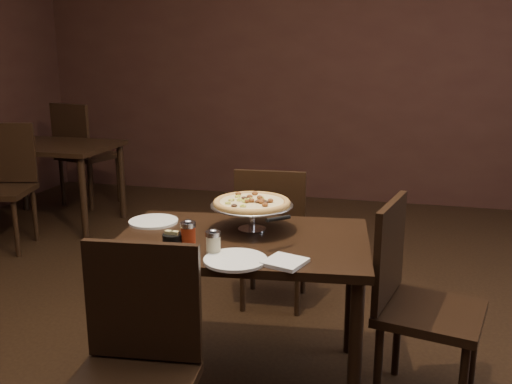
# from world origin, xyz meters

# --- Properties ---
(room) EXTENTS (6.04, 7.04, 2.84)m
(room) POSITION_xyz_m (0.06, 0.03, 1.40)
(room) COLOR black
(room) RESTS_ON ground
(dining_table) EXTENTS (1.18, 0.85, 0.69)m
(dining_table) POSITION_xyz_m (0.08, 0.10, 0.60)
(dining_table) COLOR black
(dining_table) RESTS_ON ground
(background_table) EXTENTS (1.13, 0.76, 0.71)m
(background_table) POSITION_xyz_m (-2.20, 2.02, 0.62)
(background_table) COLOR black
(background_table) RESTS_ON ground
(pizza_stand) EXTENTS (0.38, 0.38, 0.16)m
(pizza_stand) POSITION_xyz_m (0.09, 0.22, 0.81)
(pizza_stand) COLOR #B3B2B9
(pizza_stand) RESTS_ON dining_table
(parmesan_shaker) EXTENTS (0.06, 0.06, 0.11)m
(parmesan_shaker) POSITION_xyz_m (0.02, -0.12, 0.74)
(parmesan_shaker) COLOR beige
(parmesan_shaker) RESTS_ON dining_table
(pepper_flake_shaker) EXTENTS (0.07, 0.07, 0.11)m
(pepper_flake_shaker) POSITION_xyz_m (-0.12, -0.05, 0.74)
(pepper_flake_shaker) COLOR maroon
(pepper_flake_shaker) RESTS_ON dining_table
(packet_caddy) EXTENTS (0.08, 0.08, 0.07)m
(packet_caddy) POSITION_xyz_m (-0.18, -0.07, 0.71)
(packet_caddy) COLOR black
(packet_caddy) RESTS_ON dining_table
(napkin_stack) EXTENTS (0.18, 0.18, 0.02)m
(napkin_stack) POSITION_xyz_m (0.32, -0.16, 0.69)
(napkin_stack) COLOR silver
(napkin_stack) RESTS_ON dining_table
(plate_left) EXTENTS (0.23, 0.23, 0.01)m
(plate_left) POSITION_xyz_m (-0.40, 0.21, 0.69)
(plate_left) COLOR white
(plate_left) RESTS_ON dining_table
(plate_near) EXTENTS (0.25, 0.25, 0.01)m
(plate_near) POSITION_xyz_m (0.13, -0.18, 0.69)
(plate_near) COLOR white
(plate_near) RESTS_ON dining_table
(serving_spatula) EXTENTS (0.15, 0.15, 0.02)m
(serving_spatula) POSITION_xyz_m (0.26, 0.02, 0.81)
(serving_spatula) COLOR #B3B2B9
(serving_spatula) RESTS_ON pizza_stand
(chair_far) EXTENTS (0.42, 0.42, 0.85)m
(chair_far) POSITION_xyz_m (0.04, 0.88, 0.46)
(chair_far) COLOR black
(chair_far) RESTS_ON ground
(chair_near) EXTENTS (0.45, 0.45, 0.87)m
(chair_near) POSITION_xyz_m (-0.08, -0.65, 0.47)
(chair_near) COLOR black
(chair_near) RESTS_ON ground
(chair_side) EXTENTS (0.49, 0.49, 0.88)m
(chair_side) POSITION_xyz_m (0.82, 0.13, 0.48)
(chair_side) COLOR black
(chair_side) RESTS_ON ground
(bg_chair_far) EXTENTS (0.57, 0.57, 1.00)m
(bg_chair_far) POSITION_xyz_m (-2.25, 2.64, 0.55)
(bg_chair_far) COLOR black
(bg_chair_far) RESTS_ON ground
(bg_chair_near) EXTENTS (0.53, 0.53, 0.94)m
(bg_chair_near) POSITION_xyz_m (-2.20, 1.43, 0.51)
(bg_chair_near) COLOR black
(bg_chair_near) RESTS_ON ground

